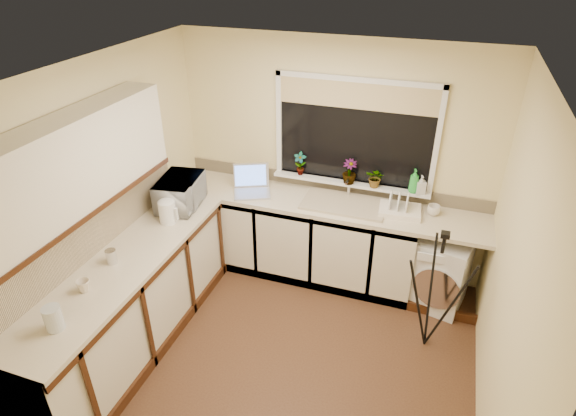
{
  "coord_description": "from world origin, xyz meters",
  "views": [
    {
      "loc": [
        1.0,
        -2.86,
        3.22
      ],
      "look_at": [
        -0.17,
        0.55,
        1.15
      ],
      "focal_mm": 29.71,
      "sensor_mm": 36.0,
      "label": 1
    }
  ],
  "objects_px": {
    "plant_c": "(349,172)",
    "cup_back": "(434,210)",
    "dish_rack": "(400,211)",
    "soap_bottle_clear": "(421,185)",
    "plant_d": "(376,178)",
    "tripod": "(434,292)",
    "washing_machine": "(438,270)",
    "microwave": "(180,192)",
    "plant_a": "(300,164)",
    "cup_left": "(84,286)",
    "steel_jar": "(111,257)",
    "kettle": "(167,212)",
    "soap_bottle_green": "(414,181)",
    "laptop": "(252,185)",
    "glass_jug": "(53,318)"
  },
  "relations": [
    {
      "from": "soap_bottle_green",
      "to": "glass_jug",
      "type": "bearing_deg",
      "value": -129.82
    },
    {
      "from": "laptop",
      "to": "steel_jar",
      "type": "bearing_deg",
      "value": -135.9
    },
    {
      "from": "tripod",
      "to": "plant_d",
      "type": "bearing_deg",
      "value": 147.67
    },
    {
      "from": "cup_left",
      "to": "soap_bottle_clear",
      "type": "bearing_deg",
      "value": 43.42
    },
    {
      "from": "cup_left",
      "to": "plant_a",
      "type": "bearing_deg",
      "value": 64.64
    },
    {
      "from": "laptop",
      "to": "kettle",
      "type": "height_order",
      "value": "laptop"
    },
    {
      "from": "soap_bottle_clear",
      "to": "cup_left",
      "type": "height_order",
      "value": "soap_bottle_clear"
    },
    {
      "from": "kettle",
      "to": "soap_bottle_green",
      "type": "height_order",
      "value": "soap_bottle_green"
    },
    {
      "from": "dish_rack",
      "to": "tripod",
      "type": "xyz_separation_m",
      "value": [
        0.42,
        -0.7,
        -0.33
      ]
    },
    {
      "from": "plant_a",
      "to": "kettle",
      "type": "bearing_deg",
      "value": -131.46
    },
    {
      "from": "plant_a",
      "to": "plant_c",
      "type": "height_order",
      "value": "plant_c"
    },
    {
      "from": "laptop",
      "to": "plant_d",
      "type": "distance_m",
      "value": 1.27
    },
    {
      "from": "steel_jar",
      "to": "plant_a",
      "type": "height_order",
      "value": "plant_a"
    },
    {
      "from": "washing_machine",
      "to": "tripod",
      "type": "xyz_separation_m",
      "value": [
        -0.03,
        -0.64,
        0.23
      ]
    },
    {
      "from": "kettle",
      "to": "plant_d",
      "type": "height_order",
      "value": "plant_d"
    },
    {
      "from": "dish_rack",
      "to": "plant_c",
      "type": "distance_m",
      "value": 0.63
    },
    {
      "from": "plant_c",
      "to": "cup_left",
      "type": "bearing_deg",
      "value": -126.12
    },
    {
      "from": "glass_jug",
      "to": "soap_bottle_clear",
      "type": "height_order",
      "value": "soap_bottle_clear"
    },
    {
      "from": "steel_jar",
      "to": "cup_left",
      "type": "height_order",
      "value": "steel_jar"
    },
    {
      "from": "washing_machine",
      "to": "plant_c",
      "type": "bearing_deg",
      "value": 179.06
    },
    {
      "from": "plant_a",
      "to": "plant_c",
      "type": "distance_m",
      "value": 0.53
    },
    {
      "from": "kettle",
      "to": "cup_left",
      "type": "xyz_separation_m",
      "value": [
        -0.07,
        -1.07,
        -0.06
      ]
    },
    {
      "from": "washing_machine",
      "to": "cup_left",
      "type": "relative_size",
      "value": 7.22
    },
    {
      "from": "tripod",
      "to": "glass_jug",
      "type": "height_order",
      "value": "tripod"
    },
    {
      "from": "plant_d",
      "to": "dish_rack",
      "type": "bearing_deg",
      "value": -33.15
    },
    {
      "from": "dish_rack",
      "to": "soap_bottle_green",
      "type": "bearing_deg",
      "value": 61.75
    },
    {
      "from": "laptop",
      "to": "plant_c",
      "type": "relative_size",
      "value": 1.88
    },
    {
      "from": "soap_bottle_green",
      "to": "laptop",
      "type": "bearing_deg",
      "value": -171.9
    },
    {
      "from": "glass_jug",
      "to": "plant_c",
      "type": "xyz_separation_m",
      "value": [
        1.46,
        2.49,
        0.19
      ]
    },
    {
      "from": "laptop",
      "to": "soap_bottle_green",
      "type": "height_order",
      "value": "soap_bottle_green"
    },
    {
      "from": "kettle",
      "to": "tripod",
      "type": "bearing_deg",
      "value": 3.53
    },
    {
      "from": "washing_machine",
      "to": "cup_back",
      "type": "xyz_separation_m",
      "value": [
        -0.14,
        0.14,
        0.58
      ]
    },
    {
      "from": "steel_jar",
      "to": "soap_bottle_clear",
      "type": "xyz_separation_m",
      "value": [
        2.26,
        1.75,
        0.18
      ]
    },
    {
      "from": "cup_back",
      "to": "cup_left",
      "type": "distance_m",
      "value": 3.12
    },
    {
      "from": "kettle",
      "to": "steel_jar",
      "type": "relative_size",
      "value": 1.72
    },
    {
      "from": "tripod",
      "to": "glass_jug",
      "type": "xyz_separation_m",
      "value": [
        -2.42,
        -1.61,
        0.39
      ]
    },
    {
      "from": "washing_machine",
      "to": "microwave",
      "type": "distance_m",
      "value": 2.64
    },
    {
      "from": "tripod",
      "to": "plant_c",
      "type": "relative_size",
      "value": 4.78
    },
    {
      "from": "soap_bottle_clear",
      "to": "plant_d",
      "type": "bearing_deg",
      "value": -178.73
    },
    {
      "from": "washing_machine",
      "to": "glass_jug",
      "type": "xyz_separation_m",
      "value": [
        -2.45,
        -2.25,
        0.62
      ]
    },
    {
      "from": "glass_jug",
      "to": "laptop",
      "type": "bearing_deg",
      "value": 77.9
    },
    {
      "from": "steel_jar",
      "to": "microwave",
      "type": "height_order",
      "value": "microwave"
    },
    {
      "from": "microwave",
      "to": "plant_a",
      "type": "xyz_separation_m",
      "value": [
        0.98,
        0.75,
        0.13
      ]
    },
    {
      "from": "plant_a",
      "to": "cup_left",
      "type": "height_order",
      "value": "plant_a"
    },
    {
      "from": "laptop",
      "to": "steel_jar",
      "type": "distance_m",
      "value": 1.64
    },
    {
      "from": "plant_c",
      "to": "kettle",
      "type": "bearing_deg",
      "value": -144.75
    },
    {
      "from": "plant_c",
      "to": "cup_back",
      "type": "height_order",
      "value": "plant_c"
    },
    {
      "from": "washing_machine",
      "to": "cup_back",
      "type": "relative_size",
      "value": 6.01
    },
    {
      "from": "plant_d",
      "to": "tripod",
      "type": "bearing_deg",
      "value": -51.69
    },
    {
      "from": "tripod",
      "to": "cup_left",
      "type": "bearing_deg",
      "value": -134.62
    }
  ]
}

